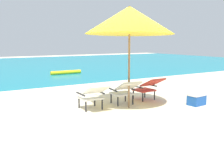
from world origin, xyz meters
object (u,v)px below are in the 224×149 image
(lounge_chair_left, at_px, (93,94))
(beach_umbrella_center, at_px, (129,20))
(cooler_box, at_px, (197,99))
(lounge_chair_right, at_px, (148,87))
(swim_buoy, at_px, (66,72))
(lounge_chair_center, at_px, (125,90))

(lounge_chair_left, distance_m, beach_umbrella_center, 2.00)
(lounge_chair_left, distance_m, cooler_box, 2.74)
(lounge_chair_right, bearing_deg, beach_umbrella_center, -158.57)
(swim_buoy, bearing_deg, cooler_box, -85.77)
(lounge_chair_right, height_order, beach_umbrella_center, beach_umbrella_center)
(swim_buoy, height_order, beach_umbrella_center, beach_umbrella_center)
(lounge_chair_left, height_order, lounge_chair_right, same)
(swim_buoy, xyz_separation_m, lounge_chair_center, (-1.05, -6.93, 0.31))
(lounge_chair_left, height_order, lounge_chair_center, same)
(swim_buoy, relative_size, lounge_chair_left, 1.81)
(lounge_chair_right, bearing_deg, cooler_box, -53.66)
(lounge_chair_left, xyz_separation_m, lounge_chair_right, (1.79, 0.13, 0.00))
(swim_buoy, distance_m, lounge_chair_center, 7.02)
(lounge_chair_center, xyz_separation_m, cooler_box, (1.63, -0.96, -0.24))
(lounge_chair_center, relative_size, lounge_chair_right, 1.03)
(lounge_chair_left, height_order, beach_umbrella_center, beach_umbrella_center)
(lounge_chair_right, xyz_separation_m, cooler_box, (0.78, -1.06, -0.24))
(swim_buoy, relative_size, cooler_box, 3.22)
(lounge_chair_center, xyz_separation_m, lounge_chair_right, (0.85, 0.10, 0.00))
(lounge_chair_right, xyz_separation_m, beach_umbrella_center, (-0.90, -0.35, 1.77))
(lounge_chair_center, height_order, beach_umbrella_center, beach_umbrella_center)
(lounge_chair_right, distance_m, beach_umbrella_center, 2.02)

